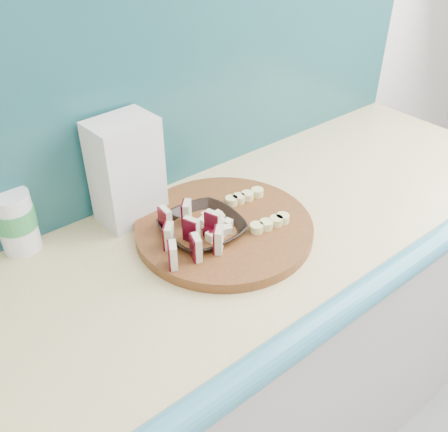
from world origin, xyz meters
name	(u,v)px	position (x,y,z in m)	size (l,w,h in m)	color
kitchen_counter	(164,412)	(0.10, 1.50, 0.46)	(2.20, 0.63, 0.91)	beige
backsplash	(64,118)	(0.10, 1.79, 1.16)	(2.20, 0.02, 0.50)	teal
cutting_board	(224,228)	(0.32, 1.53, 0.92)	(0.40, 0.40, 0.03)	#4A280F
apple_wedges	(189,233)	(0.22, 1.52, 0.96)	(0.15, 0.17, 0.06)	beige
apple_chunks	(214,223)	(0.29, 1.53, 0.95)	(0.07, 0.07, 0.02)	beige
banana_slices	(257,210)	(0.40, 1.51, 0.94)	(0.12, 0.16, 0.02)	#DCD586
brown_bowl	(202,230)	(0.27, 1.54, 0.93)	(0.18, 0.18, 0.04)	black
flour_bag	(126,171)	(0.19, 1.71, 1.03)	(0.14, 0.10, 0.25)	silver
canister	(16,221)	(-0.06, 1.76, 0.98)	(0.08, 0.08, 0.14)	white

